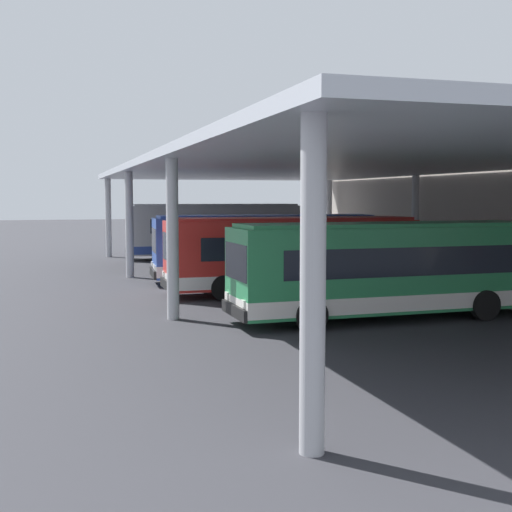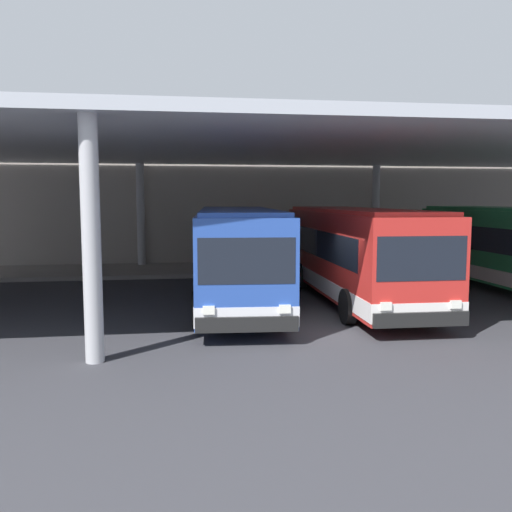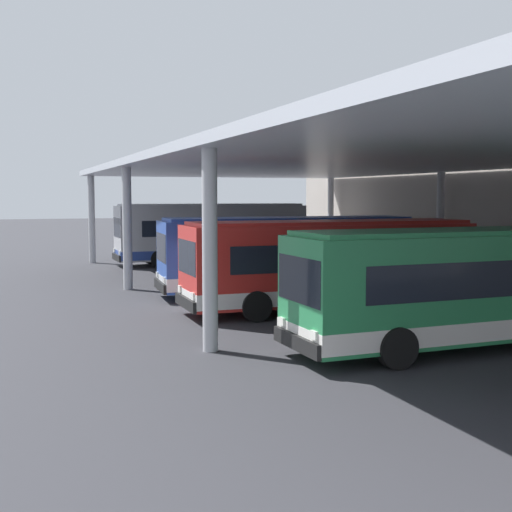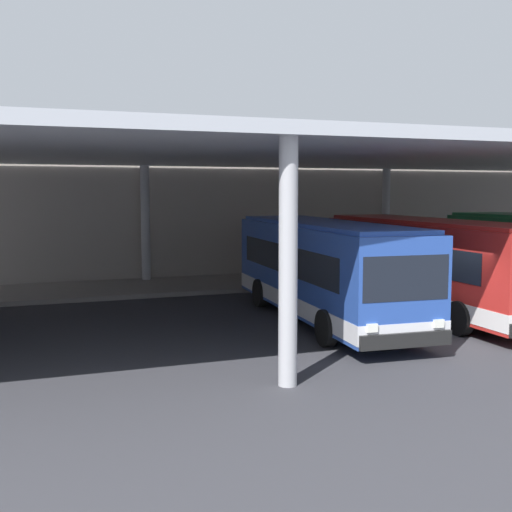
{
  "view_description": "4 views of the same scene",
  "coord_description": "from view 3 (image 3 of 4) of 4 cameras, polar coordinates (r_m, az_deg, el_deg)",
  "views": [
    {
      "loc": [
        28.16,
        -6.35,
        3.98
      ],
      "look_at": [
        0.43,
        2.09,
        1.5
      ],
      "focal_mm": 47.93,
      "sensor_mm": 36.0,
      "label": 1
    },
    {
      "loc": [
        -4.38,
        -14.21,
        3.51
      ],
      "look_at": [
        -1.49,
        5.47,
        1.38
      ],
      "focal_mm": 37.86,
      "sensor_mm": 36.0,
      "label": 2
    },
    {
      "loc": [
        22.72,
        -7.45,
        4.04
      ],
      "look_at": [
        -5.47,
        3.15,
        1.33
      ],
      "focal_mm": 47.14,
      "sensor_mm": 36.0,
      "label": 3
    },
    {
      "loc": [
        -11.41,
        -14.65,
        4.14
      ],
      "look_at": [
        -4.3,
        4.43,
        2.04
      ],
      "focal_mm": 44.58,
      "sensor_mm": 36.0,
      "label": 4
    }
  ],
  "objects": [
    {
      "name": "ground_plane",
      "position": [
        24.25,
        -2.42,
        -4.46
      ],
      "size": [
        200.0,
        200.0,
        0.0
      ],
      "primitive_type": "plane",
      "color": "#333338"
    },
    {
      "name": "platform_kerb",
      "position": [
        30.01,
        19.45,
        -2.72
      ],
      "size": [
        42.0,
        4.5,
        0.18
      ],
      "primitive_type": "cube",
      "color": "gray",
      "rests_on": "ground"
    },
    {
      "name": "canopy_shelter",
      "position": [
        26.18,
        9.16,
        7.86
      ],
      "size": [
        40.0,
        17.0,
        5.55
      ],
      "color": "silver",
      "rests_on": "ground"
    },
    {
      "name": "bus_nearest_bay",
      "position": [
        40.03,
        -3.76,
        1.98
      ],
      "size": [
        2.77,
        11.34,
        3.57
      ],
      "color": "#B7B7BC",
      "rests_on": "ground"
    },
    {
      "name": "bus_middle_bay",
      "position": [
        23.82,
        6.35,
        -0.64
      ],
      "size": [
        2.82,
        10.56,
        3.17
      ],
      "color": "red",
      "rests_on": "ground"
    },
    {
      "name": "bus_second_bay",
      "position": [
        27.48,
        2.74,
        0.15
      ],
      "size": [
        3.22,
        10.67,
        3.17
      ],
      "color": "#284CA8",
      "rests_on": "ground"
    },
    {
      "name": "bus_far_bay",
      "position": [
        18.8,
        18.16,
        -2.41
      ],
      "size": [
        2.84,
        10.57,
        3.17
      ],
      "color": "#28844C",
      "rests_on": "ground"
    }
  ]
}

